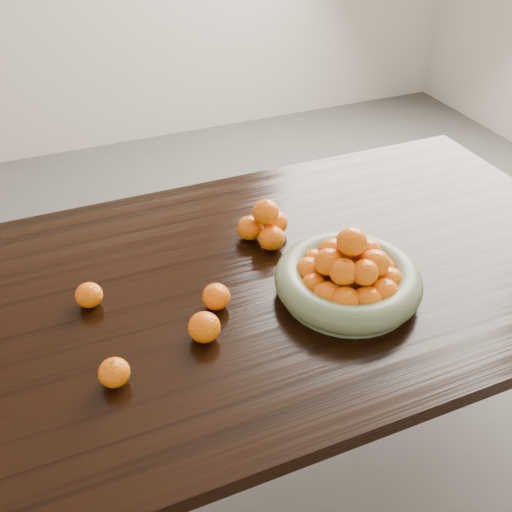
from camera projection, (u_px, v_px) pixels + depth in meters
name	position (u px, v px, depth m)	size (l,w,h in m)	color
ground	(241.00, 460.00, 1.85)	(5.00, 5.00, 0.00)	#4C4A47
dining_table	(237.00, 309.00, 1.45)	(2.00, 1.00, 0.75)	black
fruit_bowl	(349.00, 277.00, 1.34)	(0.35, 0.35, 0.18)	#6D7A59
orange_pyramid	(266.00, 225.00, 1.52)	(0.14, 0.13, 0.12)	orange
loose_orange_0	(114.00, 372.00, 1.13)	(0.06, 0.06, 0.06)	orange
loose_orange_1	(204.00, 327.00, 1.22)	(0.07, 0.07, 0.07)	orange
loose_orange_2	(216.00, 297.00, 1.31)	(0.07, 0.07, 0.06)	orange
loose_orange_3	(89.00, 295.00, 1.31)	(0.06, 0.06, 0.06)	orange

